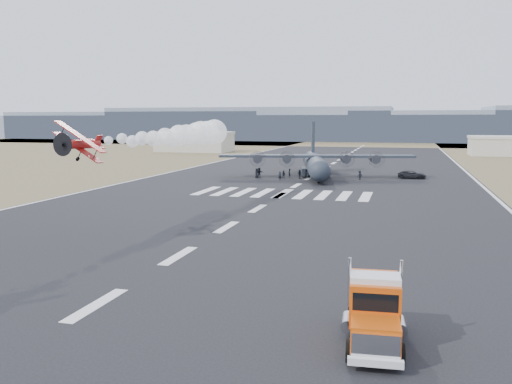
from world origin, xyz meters
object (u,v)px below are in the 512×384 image
at_px(hangar_right, 505,146).
at_px(support_vehicle, 412,175).
at_px(crew_e, 257,173).
at_px(crew_f, 259,172).
at_px(hangar_left, 195,141).
at_px(transport_aircraft, 315,163).
at_px(crew_a, 280,176).
at_px(semi_truck, 374,309).
at_px(crew_c, 360,175).
at_px(crew_b, 284,175).
at_px(aerobatic_biplane, 80,144).
at_px(crew_g, 289,173).
at_px(crew_d, 300,174).
at_px(crew_h, 306,174).

distance_m(hangar_right, support_vehicle, 78.57).
height_order(crew_e, crew_f, crew_f).
height_order(hangar_left, transport_aircraft, transport_aircraft).
bearing_deg(crew_a, crew_f, 118.09).
bearing_deg(semi_truck, hangar_right, 74.21).
bearing_deg(crew_e, crew_c, -47.43).
distance_m(semi_truck, crew_b, 73.40).
xyz_separation_m(support_vehicle, crew_f, (-27.74, -5.40, 0.20)).
relative_size(crew_b, crew_e, 0.87).
xyz_separation_m(aerobatic_biplane, crew_b, (6.12, 54.82, -7.93)).
bearing_deg(aerobatic_biplane, crew_a, 86.33).
xyz_separation_m(crew_f, crew_g, (5.63, 0.81, -0.06)).
xyz_separation_m(crew_a, crew_d, (2.84, 3.73, 0.06)).
height_order(transport_aircraft, crew_e, transport_aircraft).
bearing_deg(support_vehicle, crew_b, 106.45).
bearing_deg(crew_f, crew_a, 159.06).
distance_m(crew_a, crew_b, 2.72).
bearing_deg(hangar_left, crew_e, -60.45).
bearing_deg(crew_b, crew_e, 168.15).
bearing_deg(semi_truck, crew_d, 99.12).
bearing_deg(crew_f, crew_h, -161.70).
relative_size(support_vehicle, crew_b, 3.31).
height_order(crew_b, crew_h, crew_h).
xyz_separation_m(transport_aircraft, crew_h, (-0.96, -4.04, -1.81)).
height_order(support_vehicle, crew_c, crew_c).
bearing_deg(crew_c, crew_g, -49.19).
height_order(crew_b, crew_d, crew_d).
xyz_separation_m(crew_c, crew_g, (-13.01, 0.33, 0.00)).
distance_m(crew_a, crew_f, 6.62).
distance_m(aerobatic_biplane, crew_f, 56.97).
xyz_separation_m(hangar_right, crew_g, (-49.63, -78.14, -2.16)).
bearing_deg(crew_a, crew_d, 31.70).
distance_m(hangar_right, semi_truck, 154.08).
relative_size(hangar_right, aerobatic_biplane, 4.14).
relative_size(hangar_left, semi_truck, 3.19).
xyz_separation_m(semi_truck, crew_e, (-25.50, 71.17, -0.78)).
bearing_deg(crew_c, crew_h, -43.32).
xyz_separation_m(semi_truck, crew_g, (-19.64, 72.98, -0.83)).
xyz_separation_m(hangar_left, crew_e, (42.50, -74.96, -2.52)).
xyz_separation_m(hangar_right, semi_truck, (-29.99, -151.13, -1.34)).
height_order(semi_truck, crew_e, semi_truck).
relative_size(crew_a, crew_e, 0.90).
relative_size(transport_aircraft, crew_c, 21.29).
distance_m(hangar_right, crew_e, 97.35).
distance_m(hangar_right, crew_f, 96.40).
relative_size(support_vehicle, crew_h, 2.91).
height_order(semi_truck, aerobatic_biplane, aerobatic_biplane).
distance_m(transport_aircraft, crew_c, 9.42).
xyz_separation_m(semi_truck, crew_b, (-20.19, 70.56, -0.90)).
xyz_separation_m(support_vehicle, crew_d, (-19.90, -6.00, 0.14)).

